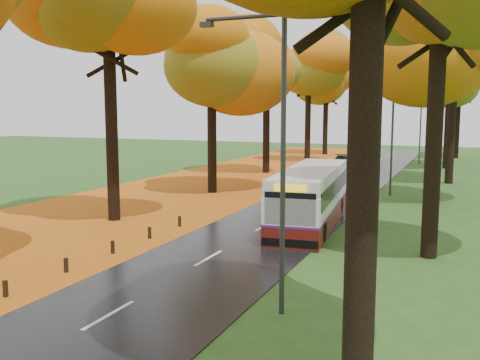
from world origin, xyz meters
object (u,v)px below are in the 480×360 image
Objects in this scene: streetlamp_mid at (389,122)px; bus at (311,195)px; streetlamp_far at (418,117)px; car_dark at (342,161)px; car_white at (299,177)px; streetlamp_near at (274,140)px; car_silver at (323,167)px.

bus is (-2.08, -10.64, -3.26)m from streetlamp_mid.
streetlamp_far is 10.15m from car_dark.
bus reaches higher than car_white.
streetlamp_near reaches higher than car_dark.
car_dark is (-6.13, -6.98, -4.09)m from streetlamp_far.
streetlamp_near is at bearing -96.46° from car_silver.
car_silver is 6.63m from car_dark.
bus is at bearing -89.14° from car_white.
car_silver is at bearing -114.83° from streetlamp_far.
streetlamp_near is 1.00× the size of streetlamp_mid.
car_white is at bearing 103.42° from bus.
streetlamp_near is 2.01× the size of car_dark.
bus reaches higher than car_silver.
streetlamp_mid is 22.00m from streetlamp_far.
bus is at bearing -93.26° from car_dark.
streetlamp_mid is 7.29m from car_white.
car_dark is at bearing 112.20° from streetlamp_mid.
car_white is 7.72m from car_silver.
car_dark is at bearing -131.31° from streetlamp_far.
streetlamp_mid is at bearing -80.02° from car_dark.
car_silver is (-6.30, 30.39, -4.01)m from streetlamp_near.
streetlamp_far is (0.00, 44.00, 0.00)m from streetlamp_near.
car_white is at bearing -105.96° from streetlamp_far.
car_white is at bearing 105.05° from streetlamp_near.
streetlamp_far is (0.00, 22.00, 0.00)m from streetlamp_mid.
streetlamp_mid is 11.33m from bus.
streetlamp_far is 2.01× the size of car_dark.
streetlamp_mid is at bearing 90.00° from streetlamp_near.
streetlamp_mid is 1.98× the size of car_silver.
bus is 2.61× the size of car_dark.
car_white is (-6.10, -21.32, -3.94)m from streetlamp_far.
car_silver is at bearing 96.38° from bus.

